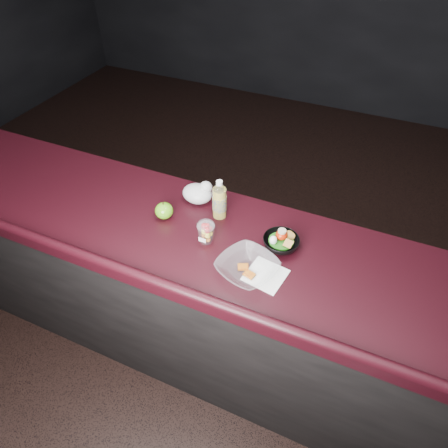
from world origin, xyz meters
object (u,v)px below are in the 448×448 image
(snack_bowl, at_px, (281,242))
(green_apple, at_px, (164,211))
(fruit_cup, at_px, (206,231))
(lemonade_bottle, at_px, (219,202))
(takeout_bowl, at_px, (247,268))

(snack_bowl, bearing_deg, green_apple, -176.61)
(fruit_cup, bearing_deg, snack_bowl, 17.35)
(fruit_cup, distance_m, snack_bowl, 0.34)
(green_apple, bearing_deg, lemonade_bottle, 26.03)
(green_apple, bearing_deg, fruit_cup, -14.41)
(fruit_cup, xyz_separation_m, takeout_bowl, (0.24, -0.10, -0.03))
(lemonade_bottle, bearing_deg, green_apple, -153.97)
(snack_bowl, bearing_deg, takeout_bowl, -111.83)
(takeout_bowl, bearing_deg, lemonade_bottle, 131.76)
(green_apple, bearing_deg, takeout_bowl, -18.78)
(lemonade_bottle, xyz_separation_m, green_apple, (-0.25, -0.12, -0.05))
(green_apple, height_order, snack_bowl, green_apple)
(green_apple, bearing_deg, snack_bowl, 3.39)
(snack_bowl, xyz_separation_m, takeout_bowl, (-0.08, -0.21, -0.00))
(snack_bowl, bearing_deg, fruit_cup, -162.65)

